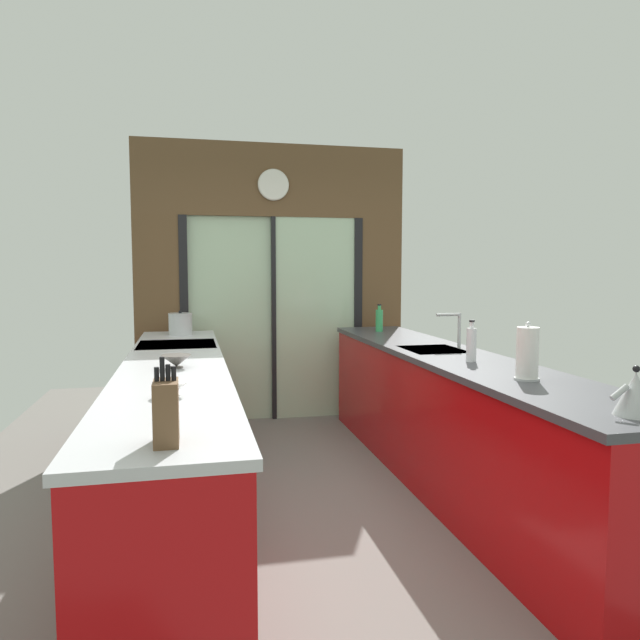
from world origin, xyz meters
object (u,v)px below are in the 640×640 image
knife_block (166,412)px  kettle (636,394)px  mixing_bowl_near (173,388)px  mixing_bowl_far (176,361)px  stock_pot (180,324)px  paper_towel_roll (527,354)px  soap_bottle_near (471,344)px  soap_bottle_far (379,320)px  oven_range (178,404)px

knife_block → kettle: bearing=-0.4°
mixing_bowl_near → mixing_bowl_far: mixing_bowl_far is taller
mixing_bowl_far → stock_pot: (-0.00, 1.77, 0.05)m
mixing_bowl_far → paper_towel_roll: 1.94m
kettle → paper_towel_roll: 0.75m
mixing_bowl_near → mixing_bowl_far: 0.77m
stock_pot → paper_towel_roll: (1.78, -2.54, 0.04)m
knife_block → kettle: (1.78, -0.01, -0.02)m
stock_pot → soap_bottle_near: (1.78, -1.93, 0.02)m
mixing_bowl_far → soap_bottle_far: 2.42m
oven_range → soap_bottle_far: 1.96m
stock_pot → kettle: 3.74m
mixing_bowl_near → soap_bottle_far: bearing=53.6°
knife_block → soap_bottle_near: size_ratio=1.11×
kettle → mixing_bowl_far: bearing=139.4°
oven_range → paper_towel_roll: (1.80, -1.89, 0.60)m
oven_range → mixing_bowl_far: mixing_bowl_far is taller
mixing_bowl_near → soap_bottle_far: size_ratio=0.57×
stock_pot → soap_bottle_near: 2.62m
mixing_bowl_near → kettle: (1.78, -0.75, 0.05)m
paper_towel_roll → kettle: bearing=-89.8°
kettle → paper_towel_roll: bearing=90.2°
soap_bottle_far → mixing_bowl_near: bearing=-126.4°
mixing_bowl_far → stock_pot: 1.77m
knife_block → paper_towel_roll: paper_towel_roll is taller
kettle → soap_bottle_near: soap_bottle_near is taller
soap_bottle_near → soap_bottle_far: size_ratio=1.04×
mixing_bowl_near → soap_bottle_far: 3.00m
kettle → paper_towel_roll: size_ratio=0.80×
oven_range → paper_towel_roll: size_ratio=3.02×
oven_range → kettle: bearing=-55.7°
mixing_bowl_far → stock_pot: stock_pot is taller
kettle → soap_bottle_far: 3.16m
stock_pot → soap_bottle_far: 1.78m
mixing_bowl_near → knife_block: knife_block is taller
soap_bottle_near → soap_bottle_far: bearing=90.0°
oven_range → paper_towel_roll: 2.68m
knife_block → paper_towel_roll: (1.78, 0.74, 0.03)m
mixing_bowl_far → paper_towel_roll: (1.78, -0.77, 0.10)m
stock_pot → kettle: size_ratio=0.88×
mixing_bowl_near → soap_bottle_near: bearing=19.0°
stock_pot → soap_bottle_far: size_ratio=0.85×
soap_bottle_near → paper_towel_roll: bearing=-90.0°
knife_block → stock_pot: size_ratio=1.36×
stock_pot → mixing_bowl_far: bearing=-90.0°
soap_bottle_far → kettle: bearing=-90.0°
mixing_bowl_far → soap_bottle_far: soap_bottle_far is taller
soap_bottle_near → mixing_bowl_near: bearing=-161.0°
mixing_bowl_far → soap_bottle_near: bearing=-5.2°
paper_towel_roll → mixing_bowl_far: bearing=156.5°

